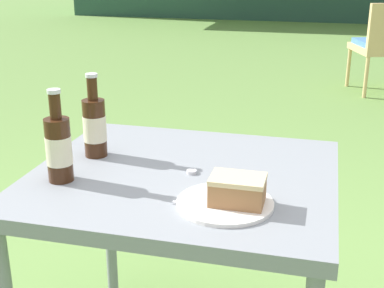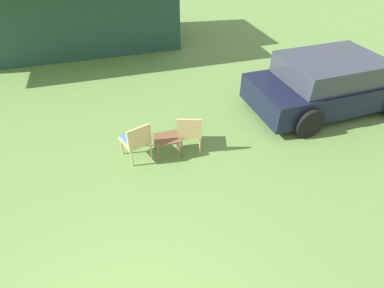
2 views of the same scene
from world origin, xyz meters
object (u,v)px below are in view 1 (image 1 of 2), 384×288
object	(u,v)px
cola_bottle_far	(59,147)
patio_table	(183,197)
cola_bottle_near	(95,126)
cake_on_plate	(232,195)

from	to	relation	value
cola_bottle_far	patio_table	bearing A→B (deg)	23.14
patio_table	cola_bottle_far	xyz separation A→B (m)	(-0.30, -0.13, 0.17)
cola_bottle_near	cola_bottle_far	size ratio (longest dim) A/B	1.00
patio_table	cola_bottle_near	xyz separation A→B (m)	(-0.29, 0.07, 0.17)
cake_on_plate	cola_bottle_near	size ratio (longest dim) A/B	0.95
cola_bottle_near	patio_table	bearing A→B (deg)	-12.85
cola_bottle_far	cola_bottle_near	bearing A→B (deg)	85.66
cake_on_plate	cola_bottle_far	size ratio (longest dim) A/B	0.95
cola_bottle_near	cake_on_plate	bearing A→B (deg)	-27.32
patio_table	cola_bottle_far	world-z (taller)	cola_bottle_far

